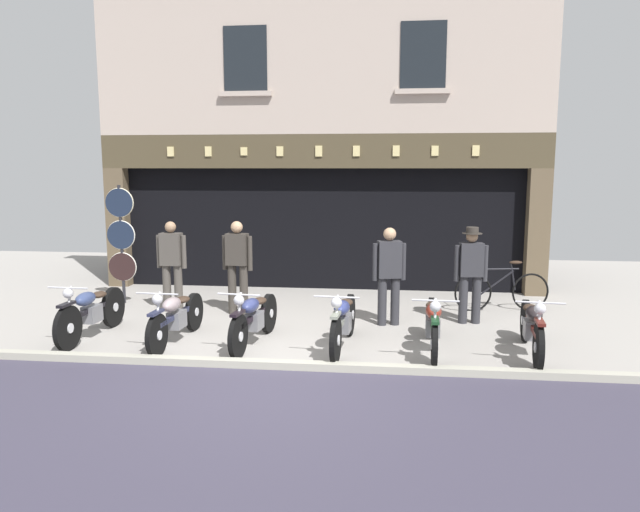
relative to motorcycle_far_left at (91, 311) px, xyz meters
The scene contains 16 objects.
ground 3.78m from the motorcycle_far_left, 34.43° to the right, with size 21.41×22.00×0.18m.
shop_facade 6.75m from the motorcycle_far_left, 62.12° to the left, with size 9.71×4.42×6.51m.
motorcycle_far_left is the anchor object (origin of this frame).
motorcycle_left 1.39m from the motorcycle_far_left, ahead, with size 0.62×1.99×0.90m.
motorcycle_center_left 2.58m from the motorcycle_far_left, ahead, with size 0.62×1.97×0.91m.
motorcycle_center 3.91m from the motorcycle_far_left, ahead, with size 0.62×2.06×0.92m.
motorcycle_center_right 5.19m from the motorcycle_far_left, ahead, with size 0.62×2.07×0.91m.
motorcycle_right 6.56m from the motorcycle_far_left, ahead, with size 0.62×2.03×0.91m.
salesman_left 1.98m from the motorcycle_far_left, 70.69° to the left, with size 0.56×0.25×1.66m.
shopkeeper_center 2.61m from the motorcycle_far_left, 43.04° to the left, with size 0.56×0.26×1.68m.
salesman_right 4.77m from the motorcycle_far_left, 15.85° to the left, with size 0.55×0.30×1.64m.
assistant_far_right 6.15m from the motorcycle_far_left, 14.77° to the left, with size 0.56×0.33×1.64m.
tyre_sign_pole 2.55m from the motorcycle_far_left, 103.23° to the left, with size 0.56×0.06×2.29m.
advert_board_near 6.29m from the motorcycle_far_left, 43.48° to the left, with size 0.77×0.03×0.95m.
advert_board_far 7.01m from the motorcycle_far_left, 38.02° to the left, with size 0.84×0.03×1.06m.
leaning_bicycle 7.14m from the motorcycle_far_left, 21.11° to the left, with size 1.77×0.54×0.94m.
Camera 1 is at (1.41, -7.31, 2.63)m, focal length 33.28 mm.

